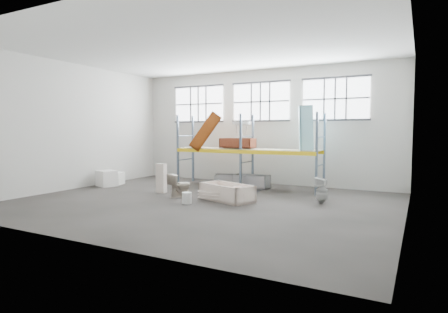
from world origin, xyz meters
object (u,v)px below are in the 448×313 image
Objects in this scene: bathtub_beige at (227,192)px; rust_tub_flat at (238,143)px; steel_tub_left at (231,180)px; carton_near at (107,178)px; toilet_white at (322,190)px; blue_tub_upright at (306,129)px; steel_tub_right at (251,181)px; cistern_tall at (161,178)px; toilet_beige at (180,185)px; bucket at (187,198)px.

bathtub_beige is 1.34× the size of rust_tub_flat.
carton_near is at bearing -150.82° from steel_tub_left.
blue_tub_upright is (-1.11, 2.00, 1.97)m from toilet_white.
toilet_white reaches higher than steel_tub_right.
toilet_white reaches higher than steel_tub_left.
cistern_tall is 5.76m from blue_tub_upright.
blue_tub_upright is (3.61, 3.14, 1.98)m from toilet_beige.
cistern_tall is 5.86m from toilet_white.
blue_tub_upright is 2.25× the size of carton_near.
steel_tub_left is 0.76× the size of blue_tub_upright.
steel_tub_right is (-3.32, 1.93, -0.16)m from toilet_white.
steel_tub_right is at bearing -114.45° from toilet_white.
bathtub_beige is 1.39m from bucket.
carton_near is at bearing -81.05° from toilet_white.
steel_tub_left is at bearing 166.43° from rust_tub_flat.
toilet_white is (4.71, 1.14, 0.01)m from toilet_beige.
bathtub_beige is 4.09m from blue_tub_upright.
toilet_white is at bearing 39.75° from bathtub_beige.
rust_tub_flat is at bearing -110.64° from toilet_white.
cistern_tall is 1.31× the size of toilet_white.
toilet_beige is at bearing -97.08° from steel_tub_left.
carton_near is at bearing -156.42° from steel_tub_right.
blue_tub_upright is 4.83× the size of bucket.
bathtub_beige is 5.98m from carton_near.
toilet_beige reaches higher than bathtub_beige.
bucket is (-2.71, -4.05, -2.22)m from blue_tub_upright.
toilet_beige is 1.07× the size of carton_near.
toilet_beige is at bearing -114.53° from steel_tub_right.
bucket is at bearing -55.95° from toilet_white.
steel_tub_left is 1.62m from rust_tub_flat.
steel_tub_right reaches higher than bucket.
bathtub_beige is 2.28× the size of toilet_beige.
toilet_beige is 3.21m from steel_tub_left.
cistern_tall reaches higher than toilet_beige.
steel_tub_right is at bearing -92.33° from toilet_beige.
cistern_tall reaches higher than bucket.
toilet_white is 4.34m from bucket.
rust_tub_flat reaches higher than carton_near.
toilet_beige is 2.30× the size of bucket.
toilet_white is 4.62m from rust_tub_flat.
toilet_beige is (-1.80, -0.14, 0.14)m from bathtub_beige.
bucket is at bearing -17.10° from carton_near.
bucket is (-0.50, -3.98, -0.08)m from steel_tub_right.
cistern_tall is 0.63× the size of blue_tub_upright.
toilet_white reaches higher than bucket.
rust_tub_flat reaches higher than bathtub_beige.
steel_tub_left is at bearing 59.82° from cistern_tall.
steel_tub_left is at bearing 179.17° from blue_tub_upright.
bathtub_beige is at bearing -153.32° from toilet_beige.
blue_tub_upright reaches higher than steel_tub_left.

